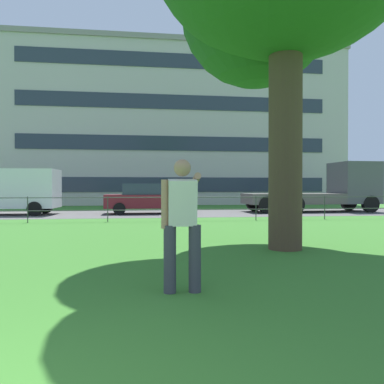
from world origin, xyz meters
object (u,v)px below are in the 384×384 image
at_px(apartment_building_background, 170,131).
at_px(flatbed_truck_far_right, 329,190).
at_px(person_thrower, 182,221).
at_px(car_maroon_center, 144,198).
at_px(panel_van_right, 5,189).

bearing_deg(apartment_building_background, flatbed_truck_far_right, -62.84).
relative_size(person_thrower, apartment_building_background, 0.06).
bearing_deg(car_maroon_center, panel_van_right, 179.55).
xyz_separation_m(panel_van_right, car_maroon_center, (6.75, -0.05, -0.49)).
height_order(person_thrower, apartment_building_background, apartment_building_background).
height_order(person_thrower, panel_van_right, panel_van_right).
xyz_separation_m(panel_van_right, apartment_building_background, (9.31, 15.31, 5.18)).
distance_m(panel_van_right, apartment_building_background, 18.65).
bearing_deg(panel_van_right, flatbed_truck_far_right, 1.05).
bearing_deg(person_thrower, apartment_building_background, 85.83).
distance_m(car_maroon_center, apartment_building_background, 16.58).
distance_m(car_maroon_center, flatbed_truck_far_right, 10.28).
relative_size(car_maroon_center, apartment_building_background, 0.14).
xyz_separation_m(person_thrower, panel_van_right, (-7.09, 15.14, 0.35)).
bearing_deg(flatbed_truck_far_right, panel_van_right, -178.95).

